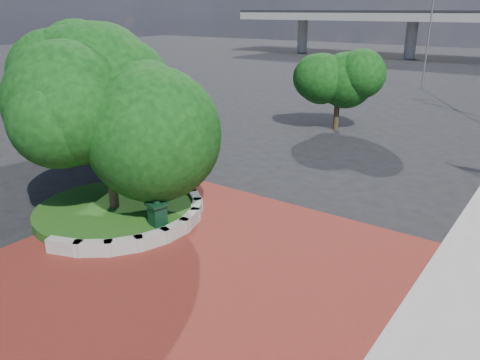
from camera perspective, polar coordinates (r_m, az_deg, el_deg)
name	(u,v)px	position (r m, az deg, el deg)	size (l,w,h in m)	color
ground	(215,252)	(15.82, -3.05, -8.76)	(200.00, 200.00, 0.00)	black
plaza	(196,264)	(15.15, -5.45, -10.15)	(12.00, 12.00, 0.04)	maroon
planter_wall	(157,224)	(17.35, -10.10, -5.33)	(2.96, 6.77, 0.54)	#9E9B93
grass_bed	(115,211)	(18.97, -14.97, -3.68)	(6.10, 6.10, 0.40)	#154413
tree_planter	(106,123)	(17.89, -15.97, 6.72)	(5.20, 5.20, 6.33)	#38281C
tree_northwest	(83,79)	(27.08, -18.60, 11.64)	(5.60, 5.60, 6.93)	#38281C
tree_street	(339,81)	(31.75, 11.96, 11.72)	(4.40, 4.40, 5.45)	#38281C
post_clock	(155,171)	(16.25, -10.35, 1.12)	(1.08, 1.08, 4.43)	black
street_lamp_far	(431,36)	(51.25, 22.21, 15.91)	(1.92, 0.77, 8.79)	slate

